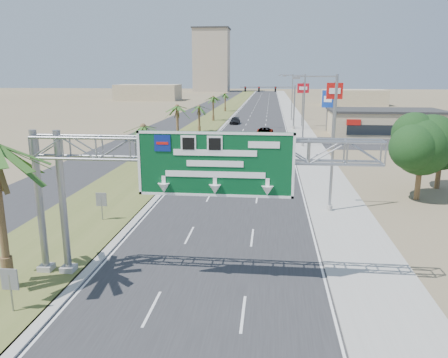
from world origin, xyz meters
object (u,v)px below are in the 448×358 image
object	(u,v)px
pole_sign_red_far	(303,92)
store_building	(384,123)
sign_gantry	(183,161)
pole_sign_red_near	(334,94)
car_far	(235,121)
signal_mast	(283,103)
pole_sign_blue	(328,101)
car_right_lane	(264,133)
car_left_lane	(212,163)
car_mid_lane	(238,141)

from	to	relation	value
pole_sign_red_far	store_building	bearing A→B (deg)	-38.62
store_building	sign_gantry	bearing A→B (deg)	-112.36
sign_gantry	pole_sign_red_near	xyz separation A→B (m)	(13.44, 48.06, 0.97)
car_far	pole_sign_red_near	size ratio (longest dim) A/B	0.50
signal_mast	pole_sign_blue	world-z (taller)	signal_mast
pole_sign_red_near	sign_gantry	bearing A→B (deg)	-105.62
sign_gantry	pole_sign_red_near	size ratio (longest dim) A/B	1.87
car_right_lane	car_left_lane	bearing A→B (deg)	-98.73
car_far	pole_sign_blue	world-z (taller)	pole_sign_blue
car_left_lane	sign_gantry	bearing A→B (deg)	-92.39
car_mid_lane	car_right_lane	size ratio (longest dim) A/B	0.80
car_far	pole_sign_red_near	xyz separation A→B (m)	(16.70, -21.64, 6.39)
sign_gantry	signal_mast	xyz separation A→B (m)	(6.23, 62.05, -1.21)
sign_gantry	car_far	bearing A→B (deg)	92.68
car_right_lane	pole_sign_red_near	size ratio (longest dim) A/B	0.63
car_far	pole_sign_red_far	world-z (taller)	pole_sign_red_far
sign_gantry	pole_sign_red_far	distance (m)	67.22
signal_mast	car_right_lane	bearing A→B (deg)	-105.12
car_right_lane	pole_sign_red_far	xyz separation A→B (m)	(7.00, 16.15, 5.90)
store_building	pole_sign_blue	xyz separation A→B (m)	(-9.11, 3.62, 3.44)
signal_mast	store_building	xyz separation A→B (m)	(16.83, -5.97, -2.85)
car_left_lane	car_right_lane	distance (m)	25.08
store_building	pole_sign_red_far	size ratio (longest dim) A/B	2.13
signal_mast	car_left_lane	world-z (taller)	signal_mast
sign_gantry	car_left_lane	world-z (taller)	sign_gantry
car_far	sign_gantry	bearing A→B (deg)	-84.12
car_left_lane	car_right_lane	xyz separation A→B (m)	(5.14, 24.55, 0.11)
car_left_lane	car_mid_lane	bearing A→B (deg)	76.97
car_left_lane	store_building	bearing A→B (deg)	43.32
pole_sign_red_near	car_far	bearing A→B (deg)	127.66
pole_sign_red_near	signal_mast	bearing A→B (deg)	117.25
car_mid_lane	pole_sign_blue	world-z (taller)	pole_sign_blue
signal_mast	car_right_lane	world-z (taller)	signal_mast
car_left_lane	pole_sign_blue	size ratio (longest dim) A/B	0.54
pole_sign_red_near	pole_sign_blue	world-z (taller)	pole_sign_red_near
car_mid_lane	pole_sign_red_near	xyz separation A→B (m)	(13.88, 6.75, 6.28)
signal_mast	pole_sign_red_near	distance (m)	15.88
car_right_lane	pole_sign_blue	xyz separation A→B (m)	(10.89, 9.39, 4.66)
signal_mast	car_left_lane	xyz separation A→B (m)	(-8.32, -36.28, -4.17)
sign_gantry	store_building	xyz separation A→B (m)	(23.06, 56.07, -4.06)
car_right_lane	pole_sign_red_far	world-z (taller)	pole_sign_red_far
sign_gantry	store_building	distance (m)	60.77
car_mid_lane	pole_sign_red_far	bearing A→B (deg)	60.61
store_building	pole_sign_blue	distance (m)	10.39
store_building	car_mid_lane	xyz separation A→B (m)	(-23.50, -14.76, -1.25)
store_building	car_far	xyz separation A→B (m)	(-26.33, 13.63, -1.36)
sign_gantry	pole_sign_red_near	world-z (taller)	pole_sign_red_near
signal_mast	pole_sign_red_near	world-z (taller)	pole_sign_red_near
car_right_lane	pole_sign_red_near	xyz separation A→B (m)	(10.38, -2.25, 6.24)
car_left_lane	signal_mast	bearing A→B (deg)	70.09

